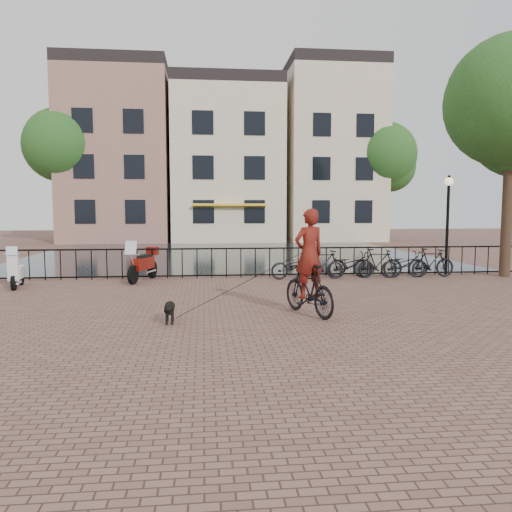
{
  "coord_description": "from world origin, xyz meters",
  "views": [
    {
      "loc": [
        -1.26,
        -9.01,
        2.32
      ],
      "look_at": [
        0.0,
        3.0,
        1.2
      ],
      "focal_mm": 35.0,
      "sensor_mm": 36.0,
      "label": 1
    }
  ],
  "objects": [
    {
      "name": "parked_bike_1",
      "position": [
        2.75,
        7.4,
        0.5
      ],
      "size": [
        1.72,
        0.73,
        1.0
      ],
      "primitive_type": "imported",
      "rotation": [
        0.0,
        0.0,
        1.73
      ],
      "color": "black",
      "rests_on": "ground"
    },
    {
      "name": "canal_house_right",
      "position": [
        8.5,
        30.0,
        6.65
      ],
      "size": [
        7.0,
        9.0,
        13.3
      ],
      "color": "beige",
      "rests_on": "ground"
    },
    {
      "name": "tree_far_right",
      "position": [
        12.0,
        27.0,
        6.35
      ],
      "size": [
        4.76,
        4.76,
        8.76
      ],
      "color": "black",
      "rests_on": "ground"
    },
    {
      "name": "parked_bike_0",
      "position": [
        1.8,
        7.4,
        0.45
      ],
      "size": [
        1.79,
        0.85,
        0.9
      ],
      "primitive_type": "imported",
      "rotation": [
        0.0,
        0.0,
        1.72
      ],
      "color": "black",
      "rests_on": "ground"
    },
    {
      "name": "parked_bike_3",
      "position": [
        4.65,
        7.4,
        0.5
      ],
      "size": [
        1.71,
        0.68,
        1.0
      ],
      "primitive_type": "imported",
      "rotation": [
        0.0,
        0.0,
        1.44
      ],
      "color": "black",
      "rests_on": "ground"
    },
    {
      "name": "tree_far_left",
      "position": [
        -11.0,
        27.0,
        6.73
      ],
      "size": [
        5.04,
        5.04,
        9.27
      ],
      "color": "black",
      "rests_on": "ground"
    },
    {
      "name": "cyclist",
      "position": [
        1.03,
        1.69,
        1.04
      ],
      "size": [
        1.25,
        2.07,
        2.74
      ],
      "rotation": [
        0.0,
        0.0,
        3.51
      ],
      "color": "black",
      "rests_on": "ground"
    },
    {
      "name": "motorcycle",
      "position": [
        -3.25,
        7.44,
        0.7
      ],
      "size": [
        1.03,
        2.0,
        1.39
      ],
      "rotation": [
        0.0,
        0.0,
        -0.31
      ],
      "color": "maroon",
      "rests_on": "ground"
    },
    {
      "name": "parked_bike_5",
      "position": [
        6.55,
        7.4,
        0.5
      ],
      "size": [
        1.68,
        0.51,
        1.0
      ],
      "primitive_type": "imported",
      "rotation": [
        0.0,
        0.0,
        1.6
      ],
      "color": "black",
      "rests_on": "ground"
    },
    {
      "name": "canal_house_left",
      "position": [
        -7.5,
        30.0,
        6.4
      ],
      "size": [
        7.5,
        9.0,
        12.8
      ],
      "color": "#8E6353",
      "rests_on": "ground"
    },
    {
      "name": "railing",
      "position": [
        0.0,
        8.0,
        0.5
      ],
      "size": [
        20.0,
        0.05,
        1.02
      ],
      "color": "black",
      "rests_on": "ground"
    },
    {
      "name": "canal_water",
      "position": [
        0.0,
        17.3,
        0.0
      ],
      "size": [
        20.0,
        20.0,
        0.0
      ],
      "primitive_type": "plane",
      "color": "black",
      "rests_on": "ground"
    },
    {
      "name": "dog",
      "position": [
        -1.97,
        1.2,
        0.25
      ],
      "size": [
        0.25,
        0.74,
        0.5
      ],
      "rotation": [
        0.0,
        0.0,
        0.02
      ],
      "color": "black",
      "rests_on": "ground"
    },
    {
      "name": "scooter",
      "position": [
        -6.82,
        6.44,
        0.65
      ],
      "size": [
        0.61,
        1.45,
        1.3
      ],
      "rotation": [
        0.0,
        0.0,
        0.15
      ],
      "color": "silver",
      "rests_on": "ground"
    },
    {
      "name": "parked_bike_2",
      "position": [
        3.7,
        7.4,
        0.45
      ],
      "size": [
        1.77,
        0.76,
        0.9
      ],
      "primitive_type": "imported",
      "rotation": [
        0.0,
        0.0,
        1.67
      ],
      "color": "black",
      "rests_on": "ground"
    },
    {
      "name": "ground",
      "position": [
        0.0,
        0.0,
        0.0
      ],
      "size": [
        100.0,
        100.0,
        0.0
      ],
      "primitive_type": "plane",
      "color": "brown",
      "rests_on": "ground"
    },
    {
      "name": "parked_bike_4",
      "position": [
        5.6,
        7.4,
        0.45
      ],
      "size": [
        1.75,
        0.71,
        0.9
      ],
      "primitive_type": "imported",
      "rotation": [
        0.0,
        0.0,
        1.64
      ],
      "color": "black",
      "rests_on": "ground"
    },
    {
      "name": "canal_house_mid",
      "position": [
        0.5,
        30.0,
        5.9
      ],
      "size": [
        8.0,
        9.5,
        11.8
      ],
      "color": "beige",
      "rests_on": "ground"
    },
    {
      "name": "tree_near_right",
      "position": [
        9.2,
        7.3,
        5.97
      ],
      "size": [
        4.48,
        4.48,
        8.24
      ],
      "color": "black",
      "rests_on": "ground"
    },
    {
      "name": "lamp_post",
      "position": [
        7.2,
        7.6,
        2.38
      ],
      "size": [
        0.3,
        0.3,
        3.45
      ],
      "color": "black",
      "rests_on": "ground"
    }
  ]
}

